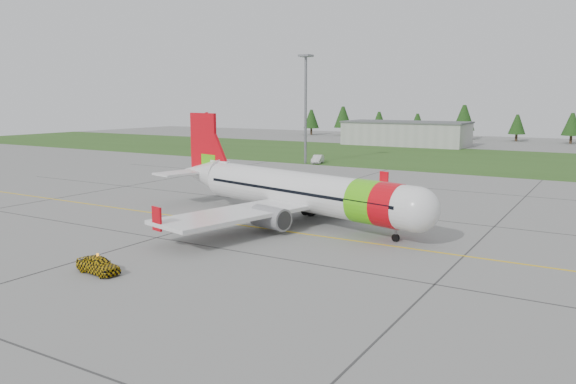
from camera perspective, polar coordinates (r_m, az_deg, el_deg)
The scene contains 9 objects.
ground at distance 42.73m, azimuth 1.58°, elevation -7.17°, with size 320.00×320.00×0.00m, color gray.
aircraft at distance 56.39m, azimuth 0.95°, elevation 0.08°, with size 34.43×32.37×10.60m.
follow_me_car at distance 41.87m, azimuth -18.81°, elevation -5.40°, with size 1.49×1.26×3.71m, color gold.
service_van at distance 108.17m, azimuth 3.04°, elevation 4.20°, with size 1.68×1.59×4.83m, color silver.
grass_strip at distance 120.07m, azimuth 21.06°, elevation 2.95°, with size 320.00×50.00×0.03m, color #30561E.
taxi_guideline at distance 49.62m, azimuth 6.11°, elevation -4.85°, with size 120.00×0.25×0.02m, color gold.
hangar_west at distance 154.37m, azimuth 11.89°, elevation 5.79°, with size 32.00×14.00×6.00m, color #A8A8A3.
floodlight_mast at distance 107.22m, azimuth 1.80°, elevation 8.23°, with size 0.50×0.50×20.00m, color slate.
treeline at distance 175.07m, azimuth 24.34°, elevation 6.22°, with size 160.00×8.00×10.00m, color #1C3F14, non-canonical shape.
Camera 1 is at (19.92, -35.78, 12.18)m, focal length 35.00 mm.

